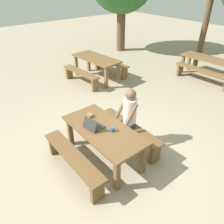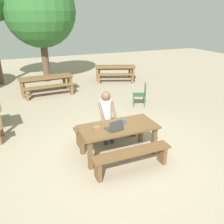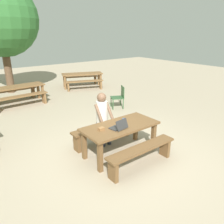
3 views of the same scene
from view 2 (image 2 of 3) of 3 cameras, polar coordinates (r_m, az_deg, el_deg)
ground_plane at (r=5.53m, az=1.47°, el=-10.16°), size 30.00×30.00×0.00m
picnic_table_front at (r=5.22m, az=1.54°, el=-4.52°), size 1.74×0.82×0.72m
bench_near at (r=4.82m, az=4.97°, el=-10.78°), size 1.68×0.30×0.46m
bench_far at (r=5.92m, az=-1.27°, el=-3.98°), size 1.68×0.30×0.46m
laptop at (r=4.99m, az=0.64°, el=-3.76°), size 0.37×0.34×0.22m
small_pouch at (r=5.03m, az=-3.81°, el=-3.93°), size 0.13×0.09×0.06m
coffee_mug at (r=5.29m, az=2.89°, el=-2.35°), size 0.08×0.08×0.09m
person_seated at (r=5.70m, az=-1.34°, el=-0.33°), size 0.39×0.40×1.32m
plastic_chair at (r=8.32m, az=7.23°, el=4.46°), size 0.59×0.59×0.81m
picnic_table_mid at (r=11.69m, az=0.75°, el=10.74°), size 2.10×1.33×0.71m
bench_mid_south at (r=11.16m, az=0.92°, el=8.80°), size 1.78×0.91×0.46m
bench_mid_north at (r=12.34m, az=0.60°, el=10.14°), size 1.78×0.91×0.46m
picnic_table_rear at (r=9.96m, az=-15.90°, el=7.78°), size 2.18×0.75×0.71m
bench_rear_south at (r=9.48m, az=-15.11°, el=5.61°), size 1.95×0.39×0.47m
bench_rear_north at (r=10.56m, az=-16.34°, el=7.16°), size 1.95×0.39×0.47m
tree_left at (r=11.74m, az=-17.29°, el=22.54°), size 3.18×3.18×4.79m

